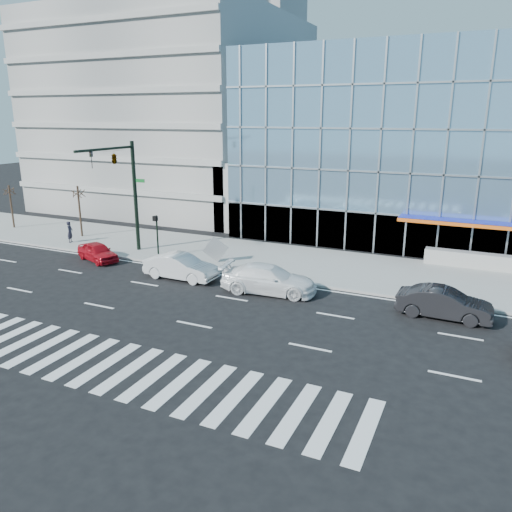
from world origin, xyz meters
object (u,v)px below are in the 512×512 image
(white_sedan, at_px, (181,267))
(red_sedan, at_px, (98,252))
(tilted_panel, at_px, (216,249))
(traffic_signal, at_px, (121,171))
(street_tree_far, at_px, (9,191))
(street_tree_near, at_px, (78,193))
(pedestrian, at_px, (70,232))
(white_suv, at_px, (269,279))
(dark_sedan, at_px, (444,303))
(ped_signal_post, at_px, (157,229))

(white_sedan, distance_m, red_sedan, 7.60)
(red_sedan, height_order, tilted_panel, tilted_panel)
(traffic_signal, bearing_deg, street_tree_far, 168.95)
(street_tree_near, height_order, pedestrian, street_tree_near)
(street_tree_far, distance_m, white_suv, 28.20)
(street_tree_near, xyz_separation_m, pedestrian, (0.70, -1.98, -2.79))
(street_tree_near, height_order, dark_sedan, street_tree_near)
(street_tree_near, distance_m, red_sedan, 8.24)
(white_suv, relative_size, pedestrian, 3.31)
(tilted_panel, bearing_deg, pedestrian, 156.66)
(ped_signal_post, height_order, white_suv, ped_signal_post)
(street_tree_near, height_order, street_tree_far, street_tree_near)
(traffic_signal, xyz_separation_m, street_tree_near, (-7.00, 2.93, -2.39))
(ped_signal_post, bearing_deg, dark_sedan, -8.35)
(traffic_signal, height_order, red_sedan, traffic_signal)
(ped_signal_post, bearing_deg, white_sedan, -38.21)
(street_tree_near, xyz_separation_m, white_suv, (19.49, -5.70, -2.97))
(white_suv, relative_size, red_sedan, 1.46)
(tilted_panel, bearing_deg, street_tree_near, 148.59)
(street_tree_far, height_order, white_sedan, street_tree_far)
(street_tree_near, relative_size, red_sedan, 1.11)
(ped_signal_post, bearing_deg, pedestrian, 176.25)
(street_tree_far, xyz_separation_m, dark_sedan, (37.04, -5.42, -2.68))
(white_suv, xyz_separation_m, white_sedan, (-6.00, -0.00, -0.02))
(pedestrian, bearing_deg, ped_signal_post, -115.82)
(pedestrian, relative_size, tilted_panel, 1.29)
(traffic_signal, distance_m, white_suv, 13.87)
(white_suv, xyz_separation_m, pedestrian, (-18.79, 3.72, 0.18))
(white_sedan, xyz_separation_m, red_sedan, (-7.54, 0.95, -0.13))
(white_suv, xyz_separation_m, dark_sedan, (9.55, 0.28, -0.04))
(street_tree_far, xyz_separation_m, white_suv, (27.49, -5.70, -2.64))
(white_sedan, xyz_separation_m, dark_sedan, (15.55, 0.28, -0.01))
(red_sedan, bearing_deg, traffic_signal, -9.07)
(red_sedan, bearing_deg, street_tree_far, 92.07)
(street_tree_far, bearing_deg, pedestrian, -12.82)
(street_tree_far, relative_size, tilted_panel, 2.98)
(street_tree_far, relative_size, white_suv, 0.70)
(traffic_signal, height_order, pedestrian, traffic_signal)
(dark_sedan, height_order, red_sedan, dark_sedan)
(pedestrian, bearing_deg, dark_sedan, -119.00)
(white_suv, height_order, red_sedan, white_suv)
(white_sedan, distance_m, dark_sedan, 15.55)
(red_sedan, relative_size, tilted_panel, 2.93)
(pedestrian, bearing_deg, traffic_signal, -120.65)
(dark_sedan, relative_size, tilted_panel, 3.58)
(traffic_signal, distance_m, street_tree_far, 15.53)
(white_suv, bearing_deg, white_sedan, 82.37)
(street_tree_near, height_order, white_sedan, street_tree_near)
(street_tree_near, relative_size, street_tree_far, 1.09)
(traffic_signal, distance_m, red_sedan, 5.90)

